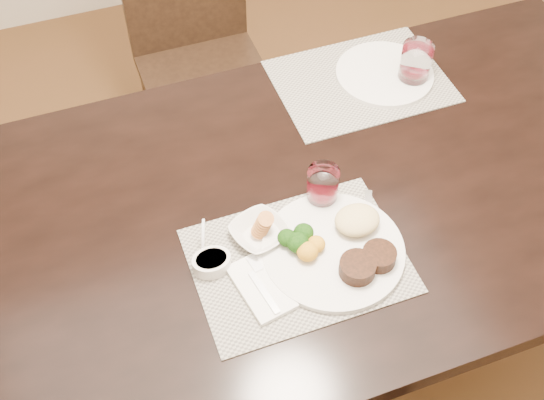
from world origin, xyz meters
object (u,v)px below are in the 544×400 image
object	(u,v)px
dinner_plate	(340,247)
cracker_bowl	(259,232)
steak_knife	(382,236)
chair_far	(197,47)
far_plate	(384,74)
wine_glass_near	(323,187)

from	to	relation	value
dinner_plate	cracker_bowl	size ratio (longest dim) A/B	2.04
dinner_plate	steak_knife	distance (m)	0.11
chair_far	cracker_bowl	world-z (taller)	chair_far
cracker_bowl	far_plate	bearing A→B (deg)	38.08
dinner_plate	wine_glass_near	world-z (taller)	wine_glass_near
steak_knife	far_plate	size ratio (longest dim) A/B	0.77
steak_knife	wine_glass_near	bearing A→B (deg)	148.39
dinner_plate	chair_far	bearing A→B (deg)	116.34
dinner_plate	far_plate	xyz separation A→B (m)	(0.35, 0.50, -0.01)
steak_knife	cracker_bowl	xyz separation A→B (m)	(-0.26, 0.10, 0.01)
cracker_bowl	wine_glass_near	bearing A→B (deg)	15.81
far_plate	chair_far	bearing A→B (deg)	122.35
chair_far	wine_glass_near	distance (m)	1.00
cracker_bowl	wine_glass_near	distance (m)	0.18
dinner_plate	wine_glass_near	xyz separation A→B (m)	(0.02, 0.15, 0.03)
chair_far	far_plate	world-z (taller)	chair_far
chair_far	cracker_bowl	xyz separation A→B (m)	(-0.12, -1.00, 0.27)
steak_knife	wine_glass_near	xyz separation A→B (m)	(-0.09, 0.15, 0.04)
chair_far	far_plate	size ratio (longest dim) A/B	3.35
cracker_bowl	dinner_plate	bearing A→B (deg)	-33.13
chair_far	cracker_bowl	bearing A→B (deg)	-96.93
steak_knife	wine_glass_near	distance (m)	0.18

